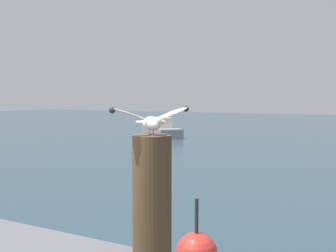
# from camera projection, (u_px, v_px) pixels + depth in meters

# --- Properties ---
(mooring_post) EXTENTS (0.29, 0.29, 1.00)m
(mooring_post) POSITION_uv_depth(u_px,v_px,m) (152.00, 203.00, 2.94)
(mooring_post) COLOR #4C3823
(mooring_post) RESTS_ON harbor_quay
(seagull) EXTENTS (0.43, 0.60, 0.21)m
(seagull) POSITION_uv_depth(u_px,v_px,m) (152.00, 119.00, 2.89)
(seagull) COLOR tan
(seagull) RESTS_ON mooring_post
(boat_grey) EXTENTS (5.37, 5.24, 1.61)m
(boat_grey) POSITION_uv_depth(u_px,v_px,m) (157.00, 129.00, 27.98)
(boat_grey) COLOR gray
(boat_grey) RESTS_ON ground_plane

